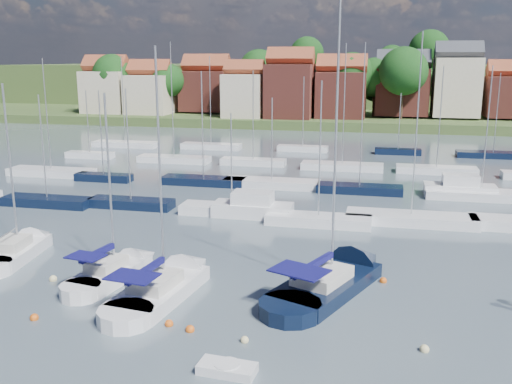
# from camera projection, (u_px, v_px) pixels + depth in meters

# --- Properties ---
(ground) EXTENTS (260.00, 260.00, 0.00)m
(ground) POSITION_uv_depth(u_px,v_px,m) (333.00, 175.00, 68.24)
(ground) COLOR #45535E
(ground) RESTS_ON ground
(sailboat_left) EXTENTS (3.94, 9.45, 12.59)m
(sailboat_left) POSITION_uv_depth(u_px,v_px,m) (119.00, 270.00, 36.47)
(sailboat_left) COLOR silver
(sailboat_left) RESTS_ON ground
(sailboat_centre) EXTENTS (4.48, 11.72, 15.53)m
(sailboat_centre) POSITION_uv_depth(u_px,v_px,m) (171.00, 283.00, 34.40)
(sailboat_centre) COLOR silver
(sailboat_centre) RESTS_ON ground
(sailboat_navy) EXTENTS (8.26, 13.49, 18.16)m
(sailboat_navy) POSITION_uv_depth(u_px,v_px,m) (340.00, 277.00, 35.45)
(sailboat_navy) COLOR black
(sailboat_navy) RESTS_ON ground
(sailboat_far) EXTENTS (3.90, 10.05, 13.05)m
(sailboat_far) POSITION_uv_depth(u_px,v_px,m) (23.00, 249.00, 40.76)
(sailboat_far) COLOR silver
(sailboat_far) RESTS_ON ground
(tender) EXTENTS (2.66, 1.40, 0.55)m
(tender) POSITION_uv_depth(u_px,v_px,m) (227.00, 369.00, 25.17)
(tender) COLOR silver
(tender) RESTS_ON ground
(buoy_b) EXTENTS (0.46, 0.46, 0.46)m
(buoy_b) POSITION_uv_depth(u_px,v_px,m) (34.00, 320.00, 30.40)
(buoy_b) COLOR #D85914
(buoy_b) RESTS_ON ground
(buoy_c) EXTENTS (0.47, 0.47, 0.47)m
(buoy_c) POSITION_uv_depth(u_px,v_px,m) (190.00, 331.00, 29.09)
(buoy_c) COLOR #D85914
(buoy_c) RESTS_ON ground
(buoy_d) EXTENTS (0.41, 0.41, 0.41)m
(buoy_d) POSITION_uv_depth(u_px,v_px,m) (245.00, 342.00, 27.99)
(buoy_d) COLOR beige
(buoy_d) RESTS_ON ground
(buoy_e) EXTENTS (0.46, 0.46, 0.46)m
(buoy_e) POSITION_uv_depth(u_px,v_px,m) (383.00, 282.00, 35.49)
(buoy_e) COLOR #D85914
(buoy_e) RESTS_ON ground
(buoy_f) EXTENTS (0.46, 0.46, 0.46)m
(buoy_f) POSITION_uv_depth(u_px,v_px,m) (424.00, 351.00, 27.11)
(buoy_f) COLOR beige
(buoy_f) RESTS_ON ground
(buoy_g) EXTENTS (0.48, 0.48, 0.48)m
(buoy_g) POSITION_uv_depth(u_px,v_px,m) (53.00, 281.00, 35.76)
(buoy_g) COLOR beige
(buoy_g) RESTS_ON ground
(buoy_h) EXTENTS (0.45, 0.45, 0.45)m
(buoy_h) POSITION_uv_depth(u_px,v_px,m) (169.00, 326.00, 29.72)
(buoy_h) COLOR #D85914
(buoy_h) RESTS_ON ground
(marina_field) EXTENTS (79.62, 41.41, 15.93)m
(marina_field) POSITION_uv_depth(u_px,v_px,m) (346.00, 181.00, 63.13)
(marina_field) COLOR silver
(marina_field) RESTS_ON ground
(far_shore_town) EXTENTS (212.46, 90.00, 22.27)m
(far_shore_town) POSITION_uv_depth(u_px,v_px,m) (372.00, 93.00, 154.83)
(far_shore_town) COLOR #43552A
(far_shore_town) RESTS_ON ground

